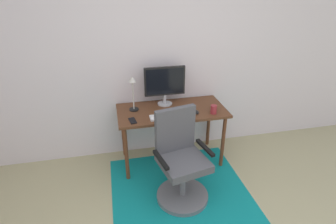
{
  "coord_description": "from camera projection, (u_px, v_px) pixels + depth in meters",
  "views": [
    {
      "loc": [
        -0.6,
        -0.99,
        2.13
      ],
      "look_at": [
        -0.04,
        1.57,
        0.82
      ],
      "focal_mm": 28.91,
      "sensor_mm": 36.0,
      "label": 1
    }
  ],
  "objects": [
    {
      "name": "wall_back",
      "position": [
        160.0,
        54.0,
        3.27
      ],
      "size": [
        6.0,
        0.1,
        2.6
      ],
      "primitive_type": "cube",
      "color": "silver",
      "rests_on": "ground"
    },
    {
      "name": "area_rug",
      "position": [
        180.0,
        191.0,
        3.0
      ],
      "size": [
        1.48,
        1.44,
        0.01
      ],
      "primitive_type": "cube",
      "color": "#0E7F7F",
      "rests_on": "ground"
    },
    {
      "name": "desk",
      "position": [
        172.0,
        116.0,
        3.24
      ],
      "size": [
        1.28,
        0.62,
        0.72
      ],
      "color": "#58331E",
      "rests_on": "ground"
    },
    {
      "name": "monitor",
      "position": [
        165.0,
        83.0,
        3.22
      ],
      "size": [
        0.49,
        0.18,
        0.48
      ],
      "color": "#B2B2B7",
      "rests_on": "desk"
    },
    {
      "name": "keyboard",
      "position": [
        169.0,
        116.0,
        3.03
      ],
      "size": [
        0.43,
        0.13,
        0.02
      ],
      "primitive_type": "cube",
      "color": "white",
      "rests_on": "desk"
    },
    {
      "name": "computer_mouse",
      "position": [
        196.0,
        112.0,
        3.12
      ],
      "size": [
        0.06,
        0.1,
        0.03
      ],
      "primitive_type": "ellipsoid",
      "color": "black",
      "rests_on": "desk"
    },
    {
      "name": "coffee_cup",
      "position": [
        214.0,
        109.0,
        3.1
      ],
      "size": [
        0.07,
        0.07,
        0.1
      ],
      "primitive_type": "cylinder",
      "color": "maroon",
      "rests_on": "desk"
    },
    {
      "name": "cell_phone",
      "position": [
        133.0,
        121.0,
        2.95
      ],
      "size": [
        0.09,
        0.15,
        0.01
      ],
      "primitive_type": "cube",
      "rotation": [
        0.0,
        0.0,
        0.14
      ],
      "color": "black",
      "rests_on": "desk"
    },
    {
      "name": "desk_lamp",
      "position": [
        133.0,
        89.0,
        3.08
      ],
      "size": [
        0.11,
        0.11,
        0.41
      ],
      "color": "black",
      "rests_on": "desk"
    },
    {
      "name": "office_chair",
      "position": [
        181.0,
        166.0,
        2.79
      ],
      "size": [
        0.59,
        0.55,
        0.99
      ],
      "rotation": [
        0.0,
        0.0,
        0.21
      ],
      "color": "slate",
      "rests_on": "ground"
    }
  ]
}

